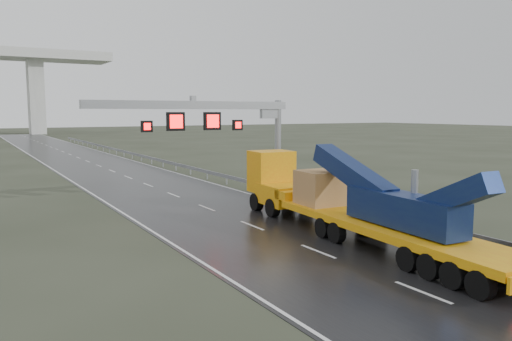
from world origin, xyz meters
TOP-DOWN VIEW (x-y plane):
  - ground at (0.00, 0.00)m, footprint 400.00×400.00m
  - road at (0.00, 40.00)m, footprint 11.00×200.00m
  - guardrail at (6.10, 30.00)m, footprint 0.20×140.00m
  - sign_gantry at (2.10, 17.99)m, footprint 14.90×1.20m
  - heavy_haul_truck at (3.17, 6.76)m, footprint 4.15×19.78m
  - exit_sign_pair at (9.00, 10.92)m, footprint 1.37×0.53m
  - striped_barrier at (6.00, 19.20)m, footprint 0.74×0.54m

SIDE VIEW (x-z plane):
  - ground at x=0.00m, z-range 0.00..0.00m
  - road at x=0.00m, z-range 0.00..0.02m
  - striped_barrier at x=6.00m, z-range 0.00..1.13m
  - guardrail at x=6.10m, z-range 0.00..1.40m
  - exit_sign_pair at x=9.00m, z-range 0.49..2.95m
  - heavy_haul_truck at x=3.17m, z-range -0.52..4.09m
  - sign_gantry at x=2.10m, z-range 1.90..9.33m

